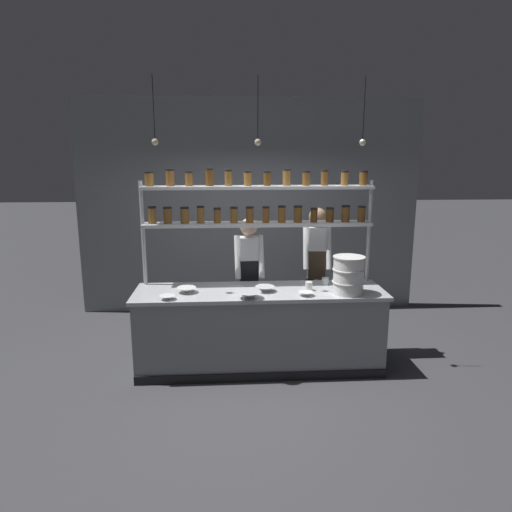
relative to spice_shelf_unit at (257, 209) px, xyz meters
name	(u,v)px	position (x,y,z in m)	size (l,w,h in m)	color
ground_plane	(260,366)	(0.01, -0.33, -1.79)	(40.00, 40.00, 0.00)	#3D3D42
back_wall	(250,207)	(0.01, 1.78, -0.18)	(5.19, 0.12, 3.24)	gray
prep_counter	(260,329)	(0.01, -0.33, -1.33)	(2.79, 0.76, 0.92)	gray
spice_shelf_unit	(257,209)	(0.00, 0.00, 0.00)	(2.67, 0.28, 2.25)	#B7BABF
chef_left	(249,275)	(-0.08, 0.25, -0.84)	(0.37, 0.30, 1.65)	black
chef_center	(316,264)	(0.80, 0.44, -0.77)	(0.38, 0.31, 1.75)	black
container_stack	(348,275)	(0.96, -0.52, -0.67)	(0.35, 0.35, 0.41)	white
prep_bowl_near_left	(265,289)	(0.06, -0.38, -0.85)	(0.22, 0.22, 0.06)	silver
prep_bowl_center_front	(167,298)	(-0.98, -0.61, -0.85)	(0.16, 0.16, 0.04)	white
prep_bowl_center_back	(306,294)	(0.49, -0.57, -0.85)	(0.16, 0.16, 0.04)	white
prep_bowl_near_right	(249,295)	(-0.12, -0.62, -0.84)	(0.26, 0.26, 0.07)	#B2B7BC
prep_bowl_far_left	(186,290)	(-0.80, -0.37, -0.85)	(0.21, 0.21, 0.06)	white
serving_cup_front	(325,281)	(0.79, -0.15, -0.83)	(0.08, 0.08, 0.08)	#B2B7BC
serving_cup_by_board	(309,286)	(0.56, -0.37, -0.83)	(0.08, 0.08, 0.10)	silver
pendant_light_row	(259,139)	(0.00, -0.33, 0.77)	(2.24, 0.07, 0.69)	black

